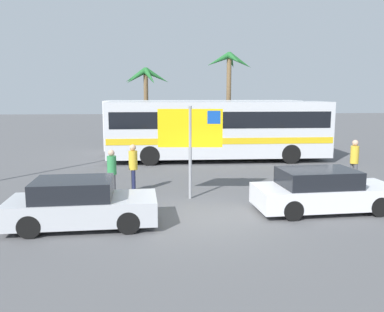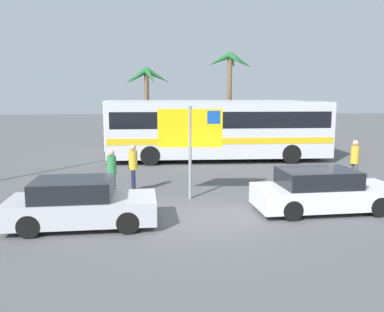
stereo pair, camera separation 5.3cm
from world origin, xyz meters
TOP-DOWN VIEW (x-y plane):
  - ground at (0.00, 0.00)m, footprint 120.00×120.00m
  - bus_front_coach at (1.85, 10.22)m, footprint 11.72×2.71m
  - bus_rear_coach at (1.32, 13.60)m, footprint 11.72×2.71m
  - ferry_sign at (-0.18, 2.36)m, footprint 2.20×0.24m
  - car_silver at (-3.43, -0.39)m, footprint 4.08×1.92m
  - car_white at (3.75, 0.52)m, footprint 4.43×2.00m
  - pedestrian_near_sign at (6.38, 3.93)m, footprint 0.32×0.32m
  - pedestrian_by_bus at (-2.94, 2.74)m, footprint 0.32×0.32m
  - pedestrian_crossing_lot at (-2.24, 3.36)m, footprint 0.32×0.32m
  - palm_tree_seaside at (-2.25, 18.31)m, footprint 3.43×3.37m
  - palm_tree_inland at (3.45, 16.67)m, footprint 3.27×3.37m

SIDE VIEW (x-z plane):
  - ground at x=0.00m, z-range 0.00..0.00m
  - car_silver at x=-3.43m, z-range -0.03..1.30m
  - car_white at x=3.75m, z-range -0.03..1.30m
  - pedestrian_by_bus at x=-2.94m, z-range 0.15..1.84m
  - pedestrian_crossing_lot at x=-2.24m, z-range 0.17..1.95m
  - pedestrian_near_sign at x=6.38m, z-range 0.17..1.98m
  - bus_front_coach at x=1.85m, z-range 0.20..3.37m
  - bus_rear_coach at x=1.32m, z-range 0.20..3.37m
  - ferry_sign at x=-0.18m, z-range 0.73..3.93m
  - palm_tree_seaside at x=-2.25m, z-range 1.57..7.00m
  - palm_tree_inland at x=3.45m, z-range 1.88..8.27m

